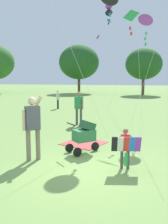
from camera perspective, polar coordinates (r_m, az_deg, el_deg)
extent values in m
plane|color=#75994C|center=(6.75, 0.45, -12.65)|extent=(120.00, 120.00, 0.00)
cylinder|color=brown|center=(35.81, -1.13, 5.93)|extent=(0.36, 0.36, 2.04)
ellipsoid|color=#235623|center=(35.83, -1.15, 11.11)|extent=(5.56, 5.00, 4.72)
cylinder|color=brown|center=(33.20, 13.09, 5.54)|extent=(0.36, 0.36, 2.03)
ellipsoid|color=#235623|center=(33.20, 13.25, 10.45)|extent=(4.57, 4.11, 3.88)
cylinder|color=#4C4C51|center=(6.80, 9.86, -10.30)|extent=(0.08, 0.08, 0.52)
cylinder|color=#4C4C51|center=(6.78, 8.47, -10.32)|extent=(0.08, 0.08, 0.52)
cube|color=red|center=(6.66, 9.25, -6.58)|extent=(0.25, 0.18, 0.39)
cylinder|color=brown|center=(6.68, 10.47, -6.79)|extent=(0.06, 0.06, 0.35)
cylinder|color=brown|center=(6.65, 8.02, -6.81)|extent=(0.06, 0.06, 0.35)
sphere|color=brown|center=(6.59, 9.31, -4.25)|extent=(0.13, 0.13, 0.13)
cube|color=purple|center=(6.53, 12.03, -7.10)|extent=(0.17, 0.17, 0.40)
cube|color=blue|center=(6.51, 10.75, -7.12)|extent=(0.17, 0.17, 0.40)
cube|color=red|center=(6.49, 9.45, -7.14)|extent=(0.17, 0.17, 0.40)
cube|color=white|center=(6.47, 8.15, -7.15)|extent=(0.17, 0.17, 0.40)
cube|color=black|center=(6.46, 6.85, -7.16)|extent=(0.17, 0.17, 0.40)
cube|color=green|center=(6.58, 9.40, -10.46)|extent=(0.08, 0.02, 0.36)
cylinder|color=#7F705B|center=(7.39, -12.36, -7.36)|extent=(0.13, 0.13, 0.89)
cylinder|color=#7F705B|center=(7.47, -10.28, -7.14)|extent=(0.13, 0.13, 0.89)
cube|color=#4C4C56|center=(7.26, -11.48, -1.30)|extent=(0.46, 0.43, 0.67)
cylinder|color=beige|center=(7.21, -13.33, -1.80)|extent=(0.10, 0.10, 0.59)
cylinder|color=beige|center=(7.42, -10.11, 2.51)|extent=(0.42, 0.48, 0.42)
sphere|color=beige|center=(7.20, -11.59, 2.42)|extent=(0.23, 0.23, 0.23)
cylinder|color=black|center=(8.27, 2.52, -7.71)|extent=(0.24, 0.22, 0.28)
cylinder|color=black|center=(8.10, -3.30, -8.06)|extent=(0.24, 0.22, 0.28)
cylinder|color=black|center=(7.66, -1.48, -9.00)|extent=(0.24, 0.22, 0.28)
cube|color=#337247|center=(7.95, -0.01, -5.22)|extent=(0.77, 0.75, 0.36)
cube|color=#235031|center=(7.95, 0.78, -3.01)|extent=(0.59, 0.59, 0.35)
cylinder|color=black|center=(7.64, -2.98, -2.71)|extent=(0.35, 0.39, 0.04)
cube|color=blue|center=(10.37, 5.86, 20.87)|extent=(0.09, 0.06, 0.14)
cube|color=blue|center=(10.35, 5.73, 19.66)|extent=(0.09, 0.07, 0.14)
cylinder|color=silver|center=(8.59, -0.77, 9.21)|extent=(1.52, 3.30, 5.12)
cube|color=green|center=(11.47, 10.53, 20.53)|extent=(0.70, 0.51, 0.59)
cube|color=red|center=(11.40, 10.31, 18.00)|extent=(0.08, 0.04, 0.14)
cube|color=red|center=(11.35, 10.54, 16.91)|extent=(0.08, 0.03, 0.14)
cylinder|color=silver|center=(10.17, 13.75, 7.75)|extent=(1.29, 2.09, 4.74)
cone|color=purple|center=(11.64, 13.66, 19.50)|extent=(0.79, 0.74, 0.42)
cube|color=green|center=(11.53, 13.77, 16.75)|extent=(0.09, 0.07, 0.14)
cube|color=green|center=(11.50, 13.56, 15.67)|extent=(0.08, 0.05, 0.14)
cube|color=green|center=(11.47, 13.63, 14.58)|extent=(0.09, 0.06, 0.14)
cylinder|color=silver|center=(10.50, 12.39, 7.32)|extent=(0.39, 1.80, 4.56)
cube|color=purple|center=(17.82, 5.62, 22.59)|extent=(0.51, 0.51, 0.38)
cube|color=black|center=(17.72, 5.60, 21.29)|extent=(0.51, 0.51, 0.38)
cube|color=black|center=(17.63, 5.42, 19.85)|extent=(0.06, 0.07, 0.14)
cube|color=black|center=(17.62, 5.50, 19.13)|extent=(0.08, 0.08, 0.14)
cylinder|color=silver|center=(15.43, 9.48, 11.06)|extent=(2.50, 3.55, 6.43)
cube|color=purple|center=(34.93, 3.16, 16.48)|extent=(0.40, 0.48, 0.47)
cylinder|color=#232328|center=(18.60, -5.82, 1.72)|extent=(0.10, 0.10, 0.66)
cylinder|color=#232328|center=(18.80, -5.93, 1.78)|extent=(0.10, 0.10, 0.66)
cube|color=silver|center=(18.65, -5.90, 3.52)|extent=(0.29, 0.34, 0.50)
cylinder|color=beige|center=(18.47, -5.79, 3.37)|extent=(0.07, 0.07, 0.44)
cylinder|color=beige|center=(18.83, -6.00, 3.46)|extent=(0.07, 0.07, 0.44)
sphere|color=beige|center=(18.62, -5.92, 4.59)|extent=(0.17, 0.17, 0.17)
cylinder|color=#4C4C51|center=(12.47, -1.63, -1.07)|extent=(0.12, 0.12, 0.80)
cylinder|color=#4C4C51|center=(12.32, -0.70, -1.18)|extent=(0.12, 0.12, 0.80)
cube|color=#2D8C4C|center=(12.30, -1.17, 2.11)|extent=(0.41, 0.34, 0.60)
cylinder|color=#A37556|center=(12.44, -1.98, 1.98)|extent=(0.09, 0.09, 0.54)
cylinder|color=#A37556|center=(12.18, -0.35, 1.85)|extent=(0.09, 0.09, 0.54)
sphere|color=#A37556|center=(12.27, -1.18, 4.09)|extent=(0.21, 0.21, 0.21)
cube|color=#CC3D3D|center=(9.15, -0.02, -6.99)|extent=(1.72, 1.71, 0.02)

